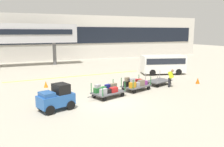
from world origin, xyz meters
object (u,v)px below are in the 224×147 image
object	(u,v)px
baggage_cart_middle	(135,84)
baggage_cart_tail	(158,81)
safety_cone_near	(198,81)
shuttle_van	(163,63)
safety_cone_far	(46,84)
baggage_tug	(56,98)
baggage_handler	(171,77)
baggage_cart_lead	(107,90)

from	to	relation	value
baggage_cart_middle	baggage_cart_tail	size ratio (longest dim) A/B	1.00
baggage_cart_middle	safety_cone_near	distance (m)	6.52
baggage_cart_tail	shuttle_van	world-z (taller)	shuttle_van
shuttle_van	safety_cone_far	size ratio (longest dim) A/B	9.33
baggage_tug	baggage_cart_tail	xyz separation A→B (m)	(9.61, 3.30, -0.41)
safety_cone_far	baggage_handler	bearing A→B (deg)	-22.54
baggage_handler	safety_cone_far	distance (m)	10.71
baggage_cart_lead	shuttle_van	world-z (taller)	shuttle_van
baggage_cart_middle	safety_cone_near	xyz separation A→B (m)	(6.51, -0.04, -0.27)
baggage_tug	baggage_cart_lead	bearing A→B (deg)	19.47
baggage_cart_tail	shuttle_van	xyz separation A→B (m)	(3.59, 4.40, 0.89)
baggage_cart_middle	baggage_handler	bearing A→B (deg)	-2.59
baggage_cart_tail	safety_cone_far	distance (m)	9.91
baggage_cart_lead	safety_cone_far	bearing A→B (deg)	127.27
baggage_cart_middle	safety_cone_far	world-z (taller)	baggage_cart_middle
shuttle_van	safety_cone_far	bearing A→B (deg)	-173.68
baggage_tug	baggage_cart_tail	size ratio (longest dim) A/B	0.76
baggage_tug	baggage_handler	size ratio (longest dim) A/B	1.50
baggage_cart_tail	baggage_handler	bearing A→B (deg)	-69.70
safety_cone_near	safety_cone_far	xyz separation A→B (m)	(-13.04, 3.99, 0.00)
baggage_tug	baggage_cart_lead	distance (m)	4.11
baggage_tug	baggage_cart_lead	size ratio (longest dim) A/B	0.76
baggage_cart_tail	safety_cone_near	world-z (taller)	baggage_cart_tail
baggage_cart_middle	safety_cone_far	size ratio (longest dim) A/B	5.59
baggage_cart_tail	baggage_cart_lead	bearing A→B (deg)	-161.41
baggage_cart_lead	shuttle_van	distance (m)	11.29
baggage_tug	baggage_cart_middle	world-z (taller)	baggage_tug
baggage_handler	shuttle_van	distance (m)	6.39
baggage_tug	baggage_cart_middle	size ratio (longest dim) A/B	0.76
baggage_cart_tail	safety_cone_near	bearing A→B (deg)	-16.07
baggage_cart_lead	baggage_cart_middle	distance (m)	2.97
baggage_tug	safety_cone_near	xyz separation A→B (m)	(13.19, 2.26, -0.48)
safety_cone_far	baggage_cart_tail	bearing A→B (deg)	-17.36
shuttle_van	safety_cone_near	xyz separation A→B (m)	(0.00, -5.43, -0.96)
baggage_tug	baggage_handler	xyz separation A→B (m)	(10.03, 2.15, 0.11)
baggage_cart_lead	baggage_handler	xyz separation A→B (m)	(6.16, 0.78, 0.36)
baggage_cart_lead	baggage_handler	distance (m)	6.22
safety_cone_far	baggage_cart_lead	bearing A→B (deg)	-52.73
baggage_cart_lead	shuttle_van	xyz separation A→B (m)	(9.33, 6.33, 0.73)
baggage_cart_lead	safety_cone_near	bearing A→B (deg)	5.49
baggage_cart_lead	baggage_cart_middle	world-z (taller)	baggage_cart_middle
baggage_cart_middle	safety_cone_far	distance (m)	7.64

